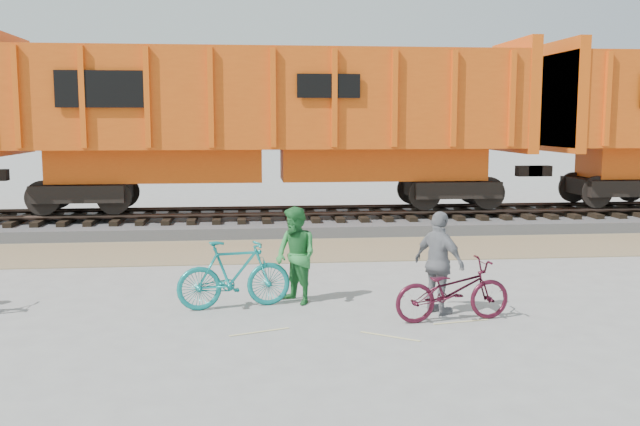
% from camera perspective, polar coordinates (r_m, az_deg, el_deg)
% --- Properties ---
extents(ground, '(120.00, 120.00, 0.00)m').
position_cam_1_polar(ground, '(11.11, 0.28, -8.16)').
color(ground, '#9E9E99').
rests_on(ground, ground).
extents(gravel_strip, '(120.00, 3.00, 0.02)m').
position_cam_1_polar(gravel_strip, '(16.45, -1.79, -2.99)').
color(gravel_strip, '#9E8462').
rests_on(gravel_strip, ground).
extents(ballast_bed, '(120.00, 4.00, 0.30)m').
position_cam_1_polar(ballast_bed, '(19.87, -2.52, -0.77)').
color(ballast_bed, slate).
rests_on(ballast_bed, ground).
extents(track, '(120.00, 2.60, 0.24)m').
position_cam_1_polar(track, '(19.83, -2.52, 0.16)').
color(track, black).
rests_on(track, ballast_bed).
extents(hopper_car_center, '(14.00, 3.13, 4.65)m').
position_cam_1_polar(hopper_car_center, '(19.65, -3.94, 7.49)').
color(hopper_car_center, black).
rests_on(hopper_car_center, track).
extents(bicycle_teal, '(1.89, 0.86, 1.10)m').
position_cam_1_polar(bicycle_teal, '(11.46, -6.88, -4.89)').
color(bicycle_teal, '#13827F').
rests_on(bicycle_teal, ground).
extents(bicycle_maroon, '(1.84, 0.81, 0.93)m').
position_cam_1_polar(bicycle_maroon, '(10.87, 10.55, -6.09)').
color(bicycle_maroon, '#441020').
rests_on(bicycle_maroon, ground).
extents(person_man, '(0.93, 0.98, 1.59)m').
position_cam_1_polar(person_man, '(11.63, -1.95, -3.42)').
color(person_man, '#2A8039').
rests_on(person_man, ground).
extents(person_woman, '(0.85, 1.00, 1.61)m').
position_cam_1_polar(person_woman, '(11.15, 9.52, -3.97)').
color(person_woman, gray).
rests_on(person_woman, ground).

